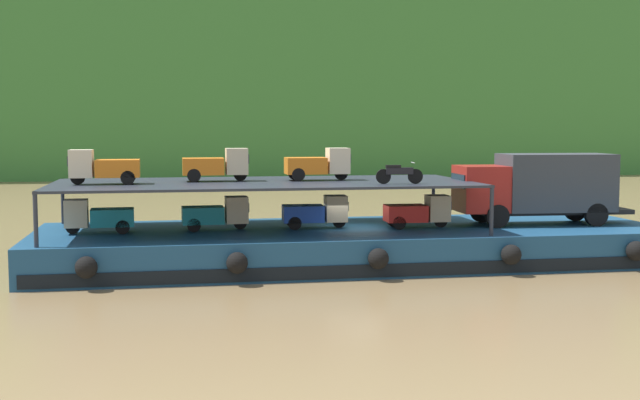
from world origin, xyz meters
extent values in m
plane|color=olive|center=(0.00, 0.00, 0.00)|extent=(400.00, 400.00, 0.00)
cube|color=#387533|center=(0.00, 70.73, 14.31)|extent=(115.68, 28.65, 28.63)
cube|color=navy|center=(0.00, 0.00, 0.75)|extent=(26.46, 8.16, 1.50)
cube|color=black|center=(0.00, -4.10, 0.35)|extent=(25.93, 0.06, 0.50)
sphere|color=black|center=(-10.59, -4.32, 0.85)|extent=(0.79, 0.79, 0.79)
sphere|color=black|center=(-5.29, -4.32, 0.85)|extent=(0.79, 0.79, 0.79)
sphere|color=black|center=(0.00, -4.32, 0.85)|extent=(0.79, 0.79, 0.79)
sphere|color=black|center=(5.29, -4.32, 0.85)|extent=(0.79, 0.79, 0.79)
sphere|color=black|center=(10.59, -4.32, 0.85)|extent=(0.79, 0.79, 0.79)
cube|color=maroon|center=(5.64, -0.22, 3.10)|extent=(2.10, 2.28, 2.00)
cube|color=#192833|center=(4.61, -0.17, 3.45)|extent=(0.15, 1.84, 0.60)
cube|color=#33383D|center=(9.03, -0.38, 3.35)|extent=(4.90, 2.52, 2.50)
cube|color=black|center=(9.03, -0.38, 2.05)|extent=(6.86, 1.69, 0.20)
cylinder|color=black|center=(6.08, 0.77, 2.00)|extent=(1.01, 0.33, 1.00)
cylinder|color=black|center=(5.99, -1.24, 2.00)|extent=(1.01, 0.33, 1.00)
cylinder|color=black|center=(10.52, 0.57, 2.00)|extent=(1.01, 0.33, 1.00)
cylinder|color=black|center=(10.42, -1.45, 2.00)|extent=(1.01, 0.33, 1.00)
cylinder|color=#232833|center=(4.75, 3.60, 2.50)|extent=(0.16, 0.16, 2.00)
cylinder|color=#232833|center=(4.75, -3.60, 2.50)|extent=(0.16, 0.16, 2.00)
cylinder|color=#232833|center=(-12.35, 3.60, 2.50)|extent=(0.16, 0.16, 2.00)
cylinder|color=#232833|center=(-12.35, -3.60, 2.50)|extent=(0.16, 0.16, 2.00)
cube|color=#232833|center=(-3.80, 0.00, 3.45)|extent=(17.26, 7.36, 0.10)
cube|color=teal|center=(-9.97, 0.05, 2.13)|extent=(1.75, 1.27, 0.70)
cube|color=#C6B793|center=(-11.37, -0.02, 2.33)|extent=(0.94, 1.04, 1.10)
cube|color=#19232D|center=(-11.84, -0.04, 2.44)|extent=(0.08, 0.85, 0.38)
cylinder|color=black|center=(-11.52, -0.02, 1.78)|extent=(0.57, 0.16, 0.56)
cylinder|color=black|center=(-9.60, 0.59, 1.78)|extent=(0.57, 0.16, 0.56)
cylinder|color=black|center=(-9.55, -0.46, 1.78)|extent=(0.57, 0.16, 0.56)
cube|color=teal|center=(-6.34, 0.23, 2.13)|extent=(1.73, 1.25, 0.70)
cube|color=beige|center=(-4.94, 0.27, 2.33)|extent=(0.93, 1.02, 1.10)
cube|color=#19232D|center=(-4.47, 0.28, 2.44)|extent=(0.06, 0.85, 0.38)
cylinder|color=black|center=(-4.79, 0.27, 1.78)|extent=(0.56, 0.16, 0.56)
cylinder|color=black|center=(-6.73, -0.31, 1.78)|extent=(0.56, 0.16, 0.56)
cylinder|color=black|center=(-6.76, 0.75, 1.78)|extent=(0.56, 0.16, 0.56)
cube|color=#1E47B7|center=(-2.16, 0.10, 2.13)|extent=(1.76, 1.28, 0.70)
cube|color=#C6B793|center=(-0.76, 0.03, 2.33)|extent=(0.95, 1.04, 1.10)
cube|color=#19232D|center=(-0.29, 0.01, 2.44)|extent=(0.08, 0.85, 0.38)
cylinder|color=black|center=(-0.61, 0.02, 1.78)|extent=(0.57, 0.17, 0.56)
cylinder|color=black|center=(-2.58, -0.41, 1.78)|extent=(0.57, 0.17, 0.56)
cylinder|color=black|center=(-2.53, 0.65, 1.78)|extent=(0.57, 0.17, 0.56)
cube|color=red|center=(2.14, -0.57, 2.13)|extent=(1.75, 1.27, 0.70)
cube|color=#C6B793|center=(3.54, -0.63, 2.33)|extent=(0.94, 1.04, 1.10)
cube|color=#19232D|center=(4.01, -0.65, 2.44)|extent=(0.08, 0.85, 0.38)
cylinder|color=black|center=(3.69, -0.64, 1.78)|extent=(0.57, 0.16, 0.56)
cylinder|color=black|center=(1.72, -1.09, 1.78)|extent=(0.57, 0.16, 0.56)
cylinder|color=black|center=(1.76, -0.03, 1.78)|extent=(0.57, 0.16, 0.56)
cube|color=orange|center=(-9.69, -0.33, 4.13)|extent=(1.71, 1.21, 0.70)
cube|color=beige|center=(-11.09, -0.34, 4.33)|extent=(0.91, 1.01, 1.10)
cube|color=#19232D|center=(-11.56, -0.35, 4.44)|extent=(0.05, 0.85, 0.38)
cylinder|color=black|center=(-11.24, -0.34, 3.78)|extent=(0.56, 0.14, 0.56)
cylinder|color=black|center=(-9.29, 0.20, 3.78)|extent=(0.56, 0.14, 0.56)
cylinder|color=black|center=(-9.29, -0.86, 3.78)|extent=(0.56, 0.14, 0.56)
cube|color=orange|center=(-6.29, 0.70, 4.13)|extent=(1.70, 1.20, 0.70)
cube|color=#C6B793|center=(-4.89, 0.70, 4.33)|extent=(0.90, 1.00, 1.10)
cube|color=#19232D|center=(-4.42, 0.71, 4.44)|extent=(0.04, 0.85, 0.38)
cylinder|color=black|center=(-4.74, 0.70, 3.78)|extent=(0.56, 0.14, 0.56)
cylinder|color=black|center=(-6.68, 0.17, 3.78)|extent=(0.56, 0.14, 0.56)
cylinder|color=black|center=(-6.69, 1.23, 3.78)|extent=(0.56, 0.14, 0.56)
cube|color=orange|center=(-1.97, 0.52, 4.13)|extent=(1.70, 1.20, 0.70)
cube|color=beige|center=(-0.57, 0.53, 4.33)|extent=(0.90, 1.00, 1.10)
cube|color=#19232D|center=(-0.10, 0.53, 4.44)|extent=(0.04, 0.85, 0.38)
cylinder|color=black|center=(-0.42, 0.53, 3.78)|extent=(0.56, 0.14, 0.56)
cylinder|color=black|center=(-2.37, -0.01, 3.78)|extent=(0.56, 0.14, 0.56)
cylinder|color=black|center=(-2.37, 1.05, 3.78)|extent=(0.56, 0.14, 0.56)
cylinder|color=black|center=(2.04, -2.26, 3.80)|extent=(0.61, 0.15, 0.60)
cylinder|color=black|center=(0.74, -2.16, 3.80)|extent=(0.61, 0.15, 0.60)
cube|color=black|center=(1.39, -2.21, 4.02)|extent=(1.11, 0.28, 0.28)
cube|color=black|center=(1.14, -2.19, 4.20)|extent=(0.61, 0.25, 0.12)
cylinder|color=#B2B2B7|center=(1.94, -2.25, 4.35)|extent=(0.08, 0.55, 0.04)
camera|label=1|loc=(-7.52, -33.32, 5.75)|focal=45.27mm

